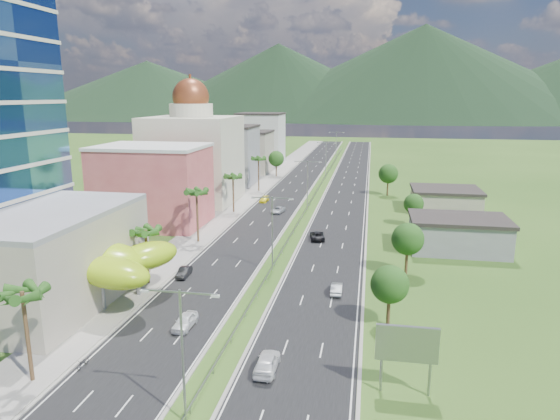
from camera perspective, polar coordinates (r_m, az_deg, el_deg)
The scene contains 38 objects.
ground at distance 63.89m, azimuth -2.64°, elevation -9.94°, with size 500.00×500.00×0.00m, color #2D5119.
road_left at distance 150.85m, azimuth 2.21°, elevation 3.49°, with size 11.00×260.00×0.04m, color black.
road_right at distance 149.52m, azimuth 7.92°, elevation 3.29°, with size 11.00×260.00×0.04m, color black.
sidewalk_left at distance 152.45m, azimuth -1.34°, elevation 3.61°, with size 7.00×260.00×0.12m, color gray.
median_guardrail at distance 132.24m, azimuth 4.32°, elevation 2.37°, with size 0.10×216.06×0.76m.
streetlight_median_a at distance 39.38m, azimuth -11.14°, elevation -14.66°, with size 6.04×0.25×11.00m.
streetlight_median_b at distance 70.98m, azimuth -0.89°, elevation -1.81°, with size 6.04×0.25×11.00m.
streetlight_median_c at distance 109.66m, azimuth 3.16°, elevation 3.45°, with size 6.04×0.25×11.00m.
streetlight_median_d at distance 153.98m, azimuth 5.27°, elevation 6.16°, with size 6.04×0.25×11.00m.
streetlight_median_e at distance 198.60m, azimuth 6.45°, elevation 7.66°, with size 6.04×0.25×11.00m.
lime_canopy at distance 65.95m, azimuth -20.77°, elevation -5.43°, with size 18.00×15.00×7.40m.
pink_shophouse at distance 99.95m, azimuth -14.34°, elevation 2.57°, with size 20.00×15.00×15.00m, color #BF4E50.
domed_building at distance 120.45m, azimuth -9.92°, elevation 6.34°, with size 20.00×20.00×28.70m.
midrise_grey at distance 144.12m, azimuth -6.08°, elevation 6.18°, with size 16.00×15.00×16.00m, color gray.
midrise_beige at distance 165.38m, azimuth -3.92°, elevation 6.57°, with size 16.00×15.00×13.00m, color #A09783.
midrise_white at distance 187.41m, azimuth -2.20°, elevation 8.11°, with size 16.00×15.00×18.00m, color silver.
billboard at distance 44.47m, azimuth 14.30°, elevation -14.82°, with size 5.20×0.35×6.20m.
shed_near at distance 86.56m, azimuth 19.68°, elevation -2.77°, with size 15.00×10.00×5.00m, color gray.
shed_far at distance 115.79m, azimuth 18.35°, elevation 1.02°, with size 14.00×12.00×4.40m, color #A09783.
palm_tree_a at distance 48.61m, azimuth -27.35°, elevation -8.81°, with size 3.60×3.60×9.10m.
palm_tree_b at distance 68.32m, azimuth -15.11°, elevation -2.58°, with size 3.60×3.60×8.10m.
palm_tree_c at distance 85.98m, azimuth -9.52°, elevation 1.83°, with size 3.60×3.60×9.60m.
palm_tree_d at distance 107.71m, azimuth -5.40°, elevation 3.67°, with size 3.60×3.60×8.60m.
palm_tree_e at distance 131.60m, azimuth -2.47°, elevation 5.74°, with size 3.60×3.60×9.40m.
leafy_tree_lfar at distance 156.23m, azimuth -0.43°, elevation 5.88°, with size 4.90×4.90×8.05m.
leafy_tree_ra at distance 56.11m, azimuth 12.44°, elevation -8.32°, with size 4.20×4.20×6.90m.
leafy_tree_rb at distance 72.29m, azimuth 14.40°, elevation -3.24°, with size 4.55×4.55×7.47m.
leafy_tree_rc at distance 99.83m, azimuth 15.04°, elevation 0.68°, with size 3.85×3.85×6.33m.
leafy_tree_rd at distance 128.86m, azimuth 12.27°, elevation 4.07°, with size 4.90×4.90×8.05m.
mountain_ridge at distance 510.07m, azimuth 15.75°, elevation 9.70°, with size 860.00×140.00×90.00m, color black, non-canonical shape.
car_white_near_left at distance 56.73m, azimuth -10.81°, elevation -12.37°, with size 1.77×4.40×1.50m, color white.
car_dark_left at distance 71.70m, azimuth -10.90°, elevation -6.98°, with size 1.36×3.90×1.29m, color black.
car_silver_mid_left at distance 107.82m, azimuth -0.23°, elevation 0.02°, with size 2.14×4.63×1.29m, color #B8BBC1.
car_yellow_far_left at distance 119.01m, azimuth -1.82°, elevation 1.23°, with size 1.70×4.19×1.21m, color yellow.
car_white_near_right at distance 48.01m, azimuth -1.49°, elevation -17.00°, with size 1.96×4.88×1.66m, color white.
car_silver_right at distance 65.12m, azimuth 6.48°, elevation -8.89°, with size 1.39×3.98×1.31m, color #95989C.
car_dark_far_right at distance 88.32m, azimuth 4.29°, elevation -2.90°, with size 2.37×5.13×1.43m, color black.
motorcycle at distance 52.00m, azimuth -21.60°, elevation -15.83°, with size 0.52×1.73×1.11m, color black.
Camera 1 is at (13.35, -57.33, 24.85)m, focal length 32.00 mm.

